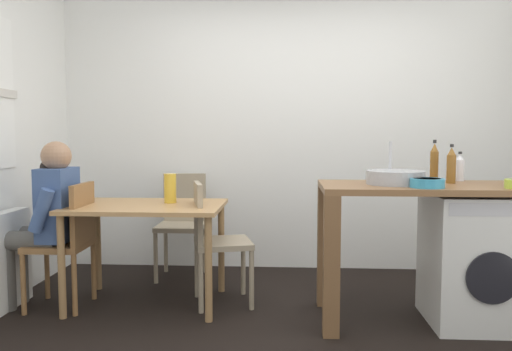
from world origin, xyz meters
TOP-DOWN VIEW (x-y plane):
  - ground_plane at (0.00, 0.00)m, footprint 5.46×5.46m
  - wall_back at (0.00, 1.75)m, footprint 4.60×0.10m
  - dining_table at (-1.04, 0.60)m, footprint 1.10×0.76m
  - chair_person_seat at (-1.58, 0.50)m, footprint 0.41×0.41m
  - chair_opposite at (-0.56, 0.63)m, footprint 0.49×0.49m
  - chair_spare_by_wall at (-0.94, 1.37)m, footprint 0.40×0.40m
  - seated_person at (-1.74, 0.50)m, footprint 0.50×0.51m
  - kitchen_counter at (0.74, 0.36)m, footprint 1.50×0.68m
  - washing_machine at (1.22, 0.36)m, footprint 0.60×0.61m
  - sink_basin at (0.69, 0.36)m, footprint 0.38×0.38m
  - tap at (0.69, 0.54)m, footprint 0.02×0.02m
  - bottle_tall_green at (1.00, 0.59)m, footprint 0.06×0.06m
  - bottle_squat_brown at (1.08, 0.46)m, footprint 0.06×0.06m
  - bottle_clear_small at (1.20, 0.64)m, footprint 0.06×0.06m
  - mixing_bowl at (0.84, 0.16)m, footprint 0.21×0.21m
  - vase at (-0.89, 0.70)m, footprint 0.09×0.09m
  - scissors at (0.91, 0.26)m, footprint 0.15×0.06m

SIDE VIEW (x-z plane):
  - ground_plane at x=0.00m, z-range 0.00..0.00m
  - washing_machine at x=1.22m, z-range 0.00..0.86m
  - chair_person_seat at x=-1.58m, z-range 0.06..0.96m
  - chair_opposite at x=-0.56m, z-range 0.06..0.96m
  - chair_spare_by_wall at x=-0.94m, z-range 0.06..0.96m
  - dining_table at x=-1.04m, z-range 0.27..1.01m
  - seated_person at x=-1.74m, z-range 0.07..1.27m
  - kitchen_counter at x=0.74m, z-range 0.30..1.22m
  - vase at x=-0.89m, z-range 0.74..0.96m
  - scissors at x=0.91m, z-range 0.92..0.93m
  - mixing_bowl at x=0.84m, z-range 0.92..0.98m
  - sink_basin at x=0.69m, z-range 0.92..1.01m
  - bottle_clear_small at x=1.20m, z-range 0.91..1.12m
  - bottle_squat_brown at x=1.08m, z-range 0.91..1.17m
  - bottle_tall_green at x=1.00m, z-range 0.91..1.20m
  - tap at x=0.69m, z-range 0.92..1.20m
  - wall_back at x=0.00m, z-range 0.00..2.70m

